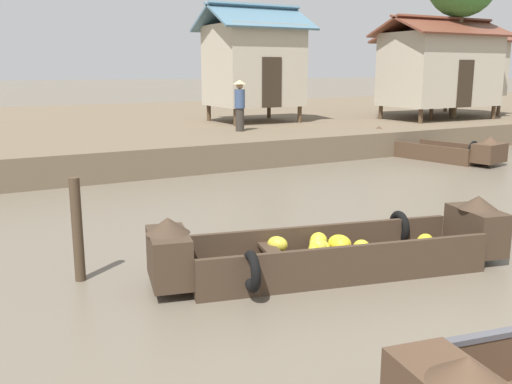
# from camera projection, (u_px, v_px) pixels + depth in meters

# --- Properties ---
(ground_plane) EXTENTS (300.00, 300.00, 0.00)m
(ground_plane) POSITION_uv_depth(u_px,v_px,m) (198.00, 196.00, 12.73)
(ground_plane) COLOR #665B4C
(riverbank_strip) EXTENTS (160.00, 20.00, 0.79)m
(riverbank_strip) POSITION_uv_depth(u_px,v_px,m) (78.00, 129.00, 23.20)
(riverbank_strip) COLOR brown
(riverbank_strip) RESTS_ON ground
(banana_boat) EXTENTS (5.13, 2.04, 0.96)m
(banana_boat) POSITION_uv_depth(u_px,v_px,m) (334.00, 250.00, 7.85)
(banana_boat) COLOR #3D2D21
(banana_boat) RESTS_ON ground
(fishing_skiff_distant) EXTENTS (2.29, 4.76, 0.87)m
(fishing_skiff_distant) POSITION_uv_depth(u_px,v_px,m) (429.00, 149.00, 18.07)
(fishing_skiff_distant) COLOR #473323
(fishing_skiff_distant) RESTS_ON ground
(stilt_house_mid_left) EXTENTS (3.84, 3.22, 4.38)m
(stilt_house_mid_left) POSITION_uv_depth(u_px,v_px,m) (254.00, 64.00, 21.62)
(stilt_house_mid_left) COLOR #4C3826
(stilt_house_mid_left) RESTS_ON riverbank_strip
(stilt_house_mid_right) EXTENTS (5.13, 3.13, 4.02)m
(stilt_house_mid_right) POSITION_uv_depth(u_px,v_px,m) (440.00, 68.00, 22.84)
(stilt_house_mid_right) COLOR #4C3826
(stilt_house_mid_right) RESTS_ON riverbank_strip
(stilt_house_right) EXTENTS (5.10, 3.89, 3.88)m
(stilt_house_right) POSITION_uv_depth(u_px,v_px,m) (442.00, 66.00, 24.57)
(stilt_house_right) COLOR #4C3826
(stilt_house_right) RESTS_ON riverbank_strip
(vendor_person) EXTENTS (0.44, 0.44, 1.66)m
(vendor_person) POSITION_uv_depth(u_px,v_px,m) (240.00, 103.00, 18.47)
(vendor_person) COLOR #332D28
(vendor_person) RESTS_ON riverbank_strip
(mooring_post) EXTENTS (0.14, 0.14, 1.40)m
(mooring_post) POSITION_uv_depth(u_px,v_px,m) (77.00, 230.00, 7.49)
(mooring_post) COLOR #423323
(mooring_post) RESTS_ON ground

